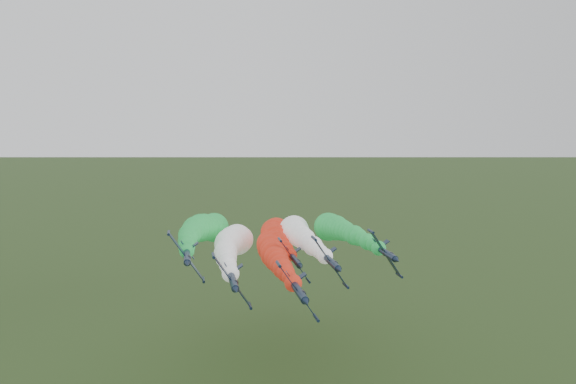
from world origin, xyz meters
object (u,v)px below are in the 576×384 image
jet_inner_right (296,232)px  jet_lead (273,246)px  jet_outer_right (333,228)px  jet_trail (275,233)px  jet_outer_left (204,229)px  jet_inner_left (234,242)px

jet_inner_right → jet_lead: bearing=-124.2°
jet_lead → jet_inner_right: jet_inner_right is taller
jet_outer_right → jet_trail: jet_outer_right is taller
jet_outer_left → jet_trail: bearing=29.3°
jet_lead → jet_trail: (5.11, 28.27, -2.57)m
jet_inner_right → jet_outer_left: jet_outer_left is taller
jet_inner_right → jet_trail: jet_inner_right is taller
jet_trail → jet_outer_left: bearing=-150.7°
jet_outer_right → jet_lead: bearing=-140.5°
jet_inner_right → jet_outer_left: (-24.89, 3.89, 1.08)m
jet_inner_right → jet_trail: size_ratio=1.00×
jet_trail → jet_outer_right: bearing=-37.3°
jet_outer_right → jet_trail: bearing=142.7°
jet_outer_left → jet_trail: size_ratio=1.00×
jet_inner_left → jet_outer_left: jet_outer_left is taller
jet_lead → jet_inner_left: (-9.37, 7.31, -0.09)m
jet_inner_right → jet_trail: bearing=101.2°
jet_inner_left → jet_outer_left: bearing=129.4°
jet_inner_right → jet_trail: 16.76m
jet_inner_left → jet_inner_right: size_ratio=0.99×
jet_inner_left → jet_trail: size_ratio=0.99×
jet_outer_left → jet_lead: bearing=-44.1°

